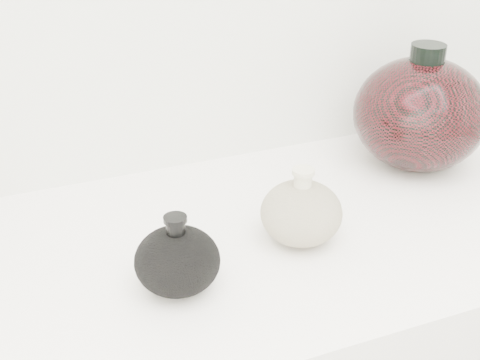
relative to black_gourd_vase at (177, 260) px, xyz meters
name	(u,v)px	position (x,y,z in m)	size (l,w,h in m)	color
black_gourd_vase	(177,260)	(0.00, 0.00, 0.00)	(0.14, 0.14, 0.10)	black
cream_gourd_vase	(301,212)	(0.19, 0.04, 0.00)	(0.14, 0.14, 0.11)	#BEB096
right_round_pot	(420,113)	(0.48, 0.18, 0.05)	(0.23, 0.23, 0.21)	black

